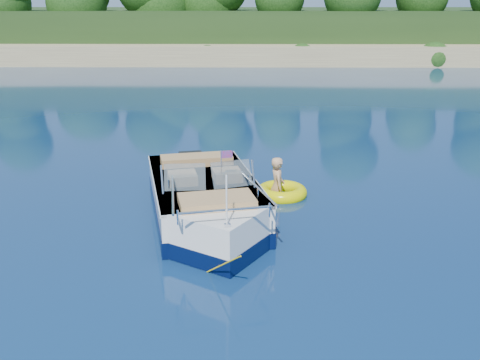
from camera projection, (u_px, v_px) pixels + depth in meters
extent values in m
plane|color=#0A1D47|center=(77.00, 326.00, 7.95)|extent=(160.00, 160.00, 0.00)
cube|color=#8D7752|center=(217.00, 56.00, 43.86)|extent=(170.00, 8.00, 2.00)
cube|color=#1B3314|center=(228.00, 33.00, 69.34)|extent=(170.00, 56.00, 6.00)
cylinder|color=black|center=(8.00, 22.00, 45.65)|extent=(0.44, 0.44, 3.20)
cylinder|color=black|center=(219.00, 19.00, 46.78)|extent=(0.44, 0.44, 3.60)
cylinder|color=black|center=(456.00, 26.00, 44.78)|extent=(0.44, 0.44, 2.60)
cube|color=white|center=(204.00, 201.00, 12.02)|extent=(3.04, 4.49, 1.14)
cube|color=white|center=(219.00, 236.00, 10.22)|extent=(2.12, 2.12, 1.14)
cube|color=black|center=(204.00, 208.00, 12.07)|extent=(3.08, 4.53, 0.33)
cube|color=black|center=(219.00, 244.00, 10.27)|extent=(2.16, 2.16, 0.33)
cube|color=tan|center=(201.00, 184.00, 12.22)|extent=(2.34, 3.19, 0.11)
cube|color=white|center=(203.00, 179.00, 11.85)|extent=(3.08, 4.50, 0.07)
cube|color=black|center=(191.00, 170.00, 14.09)|extent=(0.67, 0.50, 0.98)
cube|color=#8C9EA5|center=(185.00, 177.00, 10.95)|extent=(0.87, 0.36, 0.53)
cube|color=#8C9EA5|center=(232.00, 174.00, 11.15)|extent=(0.89, 0.57, 0.53)
cube|color=tan|center=(183.00, 183.00, 11.49)|extent=(0.72, 0.72, 0.43)
cube|color=tan|center=(227.00, 180.00, 11.69)|extent=(0.72, 0.72, 0.43)
cube|color=tan|center=(197.00, 164.00, 12.85)|extent=(1.78, 0.96, 0.41)
cube|color=tan|center=(217.00, 206.00, 10.24)|extent=(1.58, 1.12, 0.37)
cylinder|color=white|center=(227.00, 201.00, 9.13)|extent=(0.04, 0.04, 0.92)
cube|color=red|center=(227.00, 154.00, 10.99)|extent=(0.24, 0.07, 0.15)
cube|color=silver|center=(227.00, 225.00, 9.21)|extent=(0.12, 0.09, 0.05)
cylinder|color=gold|center=(222.00, 265.00, 9.00)|extent=(0.66, 1.00, 0.83)
torus|color=#E3DF00|center=(282.00, 192.00, 13.34)|extent=(1.36, 1.36, 0.34)
torus|color=red|center=(282.00, 192.00, 13.34)|extent=(1.12, 1.12, 0.11)
imported|color=tan|center=(277.00, 196.00, 13.32)|extent=(0.50, 0.89, 1.65)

